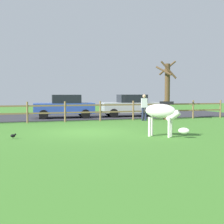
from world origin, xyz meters
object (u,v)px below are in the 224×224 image
object	(u,v)px
parked_car_silver	(130,105)
bare_tree	(167,89)
crow_on_grass	(13,136)
parked_car_blue	(64,106)
visitor_near_fence	(144,106)
zebra	(162,114)

from	to	relation	value
parked_car_silver	bare_tree	bearing A→B (deg)	-61.99
crow_on_grass	parked_car_silver	bearing A→B (deg)	47.13
parked_car_silver	parked_car_blue	bearing A→B (deg)	178.55
parked_car_blue	visitor_near_fence	size ratio (longest dim) A/B	2.52
crow_on_grass	parked_car_silver	world-z (taller)	parked_car_silver
visitor_near_fence	bare_tree	bearing A→B (deg)	6.50
bare_tree	visitor_near_fence	xyz separation A→B (m)	(-1.68, -0.19, -1.06)
parked_car_blue	visitor_near_fence	world-z (taller)	visitor_near_fence
zebra	parked_car_silver	bearing A→B (deg)	76.55
bare_tree	parked_car_silver	world-z (taller)	bare_tree
parked_car_silver	visitor_near_fence	bearing A→B (deg)	-93.85
visitor_near_fence	parked_car_silver	bearing A→B (deg)	86.15
zebra	parked_car_blue	bearing A→B (deg)	103.41
zebra	parked_car_silver	xyz separation A→B (m)	(2.34, 9.79, -0.08)
parked_car_blue	bare_tree	bearing A→B (deg)	-25.14
bare_tree	crow_on_grass	distance (m)	11.32
parked_car_silver	parked_car_blue	size ratio (longest dim) A/B	1.00
crow_on_grass	visitor_near_fence	xyz separation A→B (m)	(7.82, 5.67, 0.78)
zebra	crow_on_grass	xyz separation A→B (m)	(-5.68, 1.14, -0.80)
zebra	visitor_near_fence	size ratio (longest dim) A/B	0.94
bare_tree	parked_car_silver	bearing A→B (deg)	118.01
bare_tree	parked_car_blue	bearing A→B (deg)	154.86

